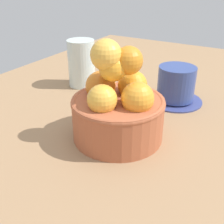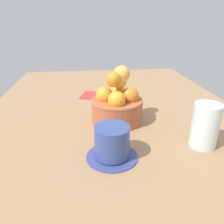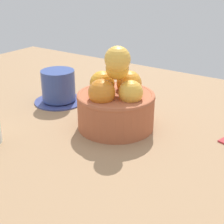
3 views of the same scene
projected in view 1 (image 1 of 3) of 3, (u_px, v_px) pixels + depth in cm
name	position (u px, v px, depth cm)	size (l,w,h in cm)	color
ground_plane	(118.00, 146.00, 47.59)	(135.51, 83.75, 4.12)	#997551
terracotta_bowl	(118.00, 106.00, 44.07)	(14.92, 14.92, 16.30)	#AD5938
coffee_cup	(176.00, 86.00, 57.33)	(11.46, 11.46, 7.53)	#384382
water_glass	(82.00, 63.00, 64.60)	(6.26, 6.26, 10.76)	silver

